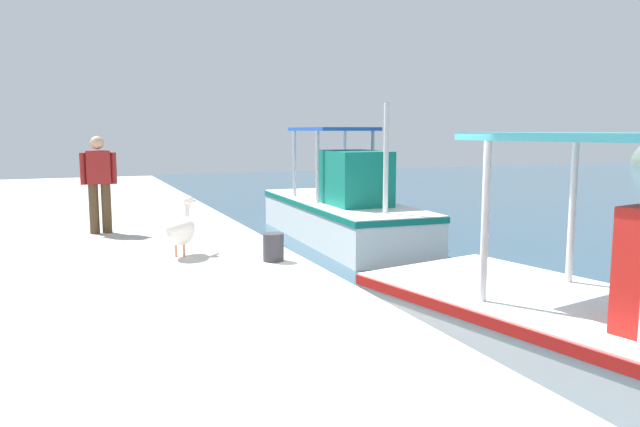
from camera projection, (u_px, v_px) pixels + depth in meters
fishing_boat_nearest at (342, 210)px, 14.18m from camera, size 6.32×2.18×3.06m
pelican at (181, 228)px, 8.49m from camera, size 0.91×0.70×0.82m
fisherman_standing at (99, 181)px, 10.35m from camera, size 0.25×0.58×1.64m
mooring_bollard_nearest at (273, 247)px, 8.22m from camera, size 0.28×0.28×0.37m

